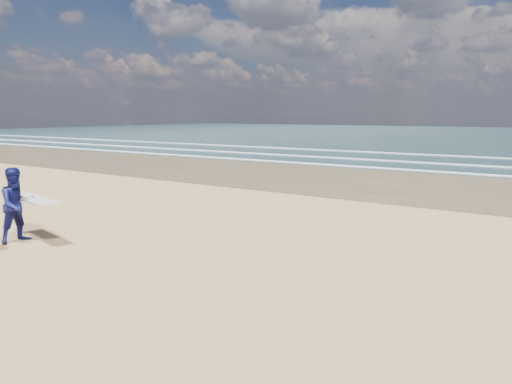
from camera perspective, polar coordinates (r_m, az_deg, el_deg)
The scene contains 1 object.
surfer_far at distance 13.47m, azimuth -27.56°, elevation -1.39°, with size 2.26×1.31×1.97m.
Camera 1 is at (11.18, -4.67, 3.34)m, focal length 32.00 mm.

